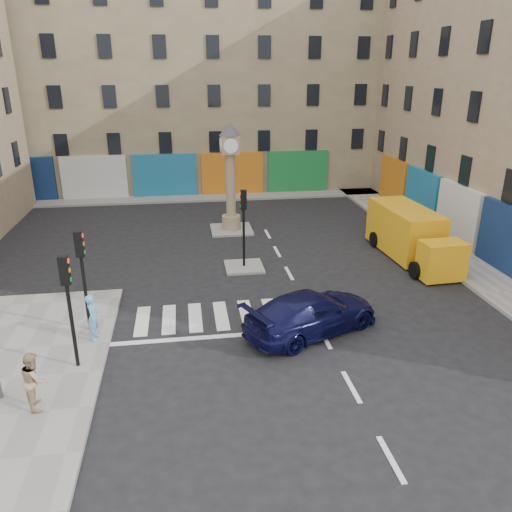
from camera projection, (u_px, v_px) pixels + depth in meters
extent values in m
plane|color=black|center=(332.00, 352.00, 16.86)|extent=(120.00, 120.00, 0.00)
cube|color=gray|center=(433.00, 242.00, 27.29)|extent=(2.60, 30.00, 0.15)
cube|color=gray|center=(193.00, 197.00, 36.84)|extent=(32.00, 2.40, 0.15)
cube|color=gray|center=(244.00, 267.00, 23.97)|extent=(1.80, 1.80, 0.12)
cube|color=gray|center=(231.00, 230.00, 29.52)|extent=(2.40, 2.40, 0.12)
cube|color=gray|center=(186.00, 75.00, 39.24)|extent=(32.00, 10.00, 17.00)
cylinder|color=black|center=(72.00, 326.00, 15.36)|extent=(0.12, 0.12, 2.80)
cube|color=black|center=(64.00, 271.00, 14.70)|extent=(0.28, 0.22, 0.90)
cylinder|color=black|center=(86.00, 294.00, 17.58)|extent=(0.12, 0.12, 2.80)
cube|color=black|center=(79.00, 244.00, 16.93)|extent=(0.28, 0.22, 0.90)
cylinder|color=black|center=(244.00, 238.00, 23.45)|extent=(0.12, 0.12, 2.80)
cube|color=black|center=(243.00, 200.00, 22.80)|extent=(0.28, 0.22, 0.90)
cylinder|color=#9B8665|center=(231.00, 222.00, 29.36)|extent=(1.10, 1.10, 0.80)
cylinder|color=#9B8665|center=(231.00, 185.00, 28.59)|extent=(0.56, 0.56, 3.60)
cube|color=#9B8665|center=(230.00, 145.00, 27.78)|extent=(1.00, 1.00, 1.00)
cylinder|color=white|center=(231.00, 146.00, 27.30)|extent=(0.80, 0.06, 0.80)
cone|color=#333338|center=(230.00, 129.00, 27.48)|extent=(1.20, 1.20, 0.70)
imported|color=black|center=(312.00, 313.00, 17.92)|extent=(5.63, 4.15, 1.52)
cube|color=orange|center=(404.00, 230.00, 25.51)|extent=(2.26, 4.96, 2.33)
cube|color=orange|center=(442.00, 260.00, 22.27)|extent=(1.98, 1.31, 1.72)
cube|color=black|center=(444.00, 252.00, 22.08)|extent=(1.77, 1.00, 0.71)
cylinder|color=black|center=(415.00, 270.00, 22.65)|extent=(0.29, 0.82, 0.81)
cylinder|color=black|center=(455.00, 267.00, 23.02)|extent=(0.29, 0.82, 0.81)
cylinder|color=black|center=(374.00, 239.00, 26.74)|extent=(0.29, 0.82, 0.81)
cylinder|color=black|center=(409.00, 237.00, 27.11)|extent=(0.29, 0.82, 0.81)
imported|color=#5FA4DA|center=(93.00, 317.00, 17.14)|extent=(0.43, 0.62, 1.65)
imported|color=tan|center=(34.00, 380.00, 13.66)|extent=(0.84, 0.96, 1.68)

